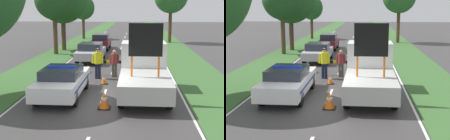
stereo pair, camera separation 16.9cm
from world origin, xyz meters
TOP-DOWN VIEW (x-y plane):
  - ground_plane at (0.00, 0.00)m, footprint 160.00×160.00m
  - lane_markings at (0.00, 12.28)m, footprint 7.53×61.01m
  - grass_verge_left at (-5.40, 20.00)m, footprint 3.17×120.00m
  - grass_verge_right at (5.40, 20.00)m, footprint 3.17×120.00m
  - police_car at (-1.91, 1.21)m, footprint 1.90×4.90m
  - work_truck at (1.91, 1.97)m, footprint 2.24×5.49m
  - road_barrier at (0.18, 6.07)m, footprint 2.86×0.08m
  - police_officer at (-0.72, 5.14)m, footprint 0.65×0.41m
  - pedestrian_civilian at (0.22, 5.66)m, footprint 0.59×0.38m
  - traffic_cone_near_police at (-3.12, 1.39)m, footprint 0.39×0.39m
  - traffic_cone_centre_front at (-2.52, 5.37)m, footprint 0.36×0.36m
  - traffic_cone_near_truck at (0.21, -0.41)m, footprint 0.53×0.53m
  - traffic_cone_behind_barrier at (-0.23, 3.82)m, footprint 0.37×0.37m
  - traffic_cone_lane_edge at (-1.56, 6.73)m, footprint 0.37×0.37m
  - queued_car_sedan_silver at (-1.98, 11.09)m, footprint 1.92×4.57m
  - queued_car_wagon_maroon at (-1.97, 18.28)m, footprint 1.70×4.49m
  - roadside_tree_mid_left at (-5.48, 28.77)m, footprint 3.00×3.00m

SIDE VIEW (x-z plane):
  - ground_plane at x=0.00m, z-range 0.00..0.00m
  - lane_markings at x=0.00m, z-range 0.00..0.01m
  - grass_verge_left at x=-5.40m, z-range 0.00..0.03m
  - grass_verge_right at x=5.40m, z-range 0.00..0.03m
  - traffic_cone_centre_front at x=-2.52m, z-range 0.00..0.50m
  - traffic_cone_lane_edge at x=-1.56m, z-range 0.00..0.51m
  - traffic_cone_behind_barrier at x=-0.23m, z-range 0.00..0.51m
  - traffic_cone_near_police at x=-3.12m, z-range 0.00..0.54m
  - traffic_cone_near_truck at x=0.21m, z-range 0.00..0.72m
  - police_car at x=-1.91m, z-range -0.01..1.52m
  - queued_car_sedan_silver at x=-1.98m, z-range 0.04..1.49m
  - road_barrier at x=0.18m, z-range 0.31..1.25m
  - queued_car_wagon_maroon at x=-1.97m, z-range 0.03..1.57m
  - pedestrian_civilian at x=0.22m, z-range 0.14..1.79m
  - police_officer at x=-0.72m, z-range 0.17..1.98m
  - work_truck at x=1.91m, z-range -0.61..2.89m
  - roadside_tree_mid_left at x=-5.48m, z-range 1.23..6.93m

